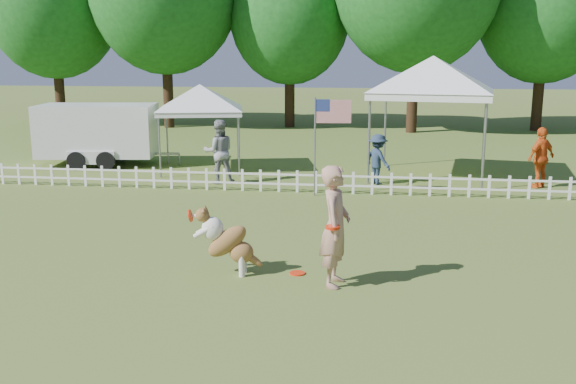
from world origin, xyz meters
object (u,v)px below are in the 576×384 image
object	(u,v)px
handler	(335,226)
spectator_a	(219,152)
spectator_b	(378,159)
canopy_tent_right	(431,119)
cargo_trailer	(98,134)
frisbee_on_turf	(297,273)
flag_pole	(315,147)
spectator_c	(541,158)
dog	(228,241)
canopy_tent_left	(201,128)

from	to	relation	value
handler	spectator_a	size ratio (longest dim) A/B	1.08
spectator_a	spectator_b	distance (m)	4.54
canopy_tent_right	cargo_trailer	world-z (taller)	canopy_tent_right
frisbee_on_turf	spectator_b	distance (m)	8.04
handler	flag_pole	size ratio (longest dim) A/B	0.76
canopy_tent_right	spectator_c	world-z (taller)	canopy_tent_right
handler	dog	xyz separation A→B (m)	(-1.81, 0.27, -0.40)
spectator_b	frisbee_on_turf	bearing A→B (deg)	128.64
cargo_trailer	handler	bearing A→B (deg)	-58.78
frisbee_on_turf	flag_pole	world-z (taller)	flag_pole
handler	cargo_trailer	world-z (taller)	cargo_trailer
handler	spectator_c	xyz separation A→B (m)	(5.17, 8.44, -0.14)
canopy_tent_right	canopy_tent_left	bearing A→B (deg)	-172.70
canopy_tent_right	spectator_b	size ratio (longest dim) A/B	2.45
dog	flag_pole	bearing A→B (deg)	79.89
canopy_tent_right	frisbee_on_turf	bearing A→B (deg)	-98.31
canopy_tent_right	spectator_b	distance (m)	2.30
cargo_trailer	spectator_c	size ratio (longest dim) A/B	2.77
handler	cargo_trailer	size ratio (longest dim) A/B	0.42
dog	spectator_a	distance (m)	7.89
dog	frisbee_on_turf	size ratio (longest dim) A/B	4.40
frisbee_on_turf	spectator_a	bearing A→B (deg)	112.95
frisbee_on_turf	spectator_b	bearing A→B (deg)	80.24
dog	canopy_tent_left	world-z (taller)	canopy_tent_left
cargo_trailer	frisbee_on_turf	bearing A→B (deg)	-59.83
spectator_b	spectator_c	distance (m)	4.48
canopy_tent_right	cargo_trailer	distance (m)	10.80
canopy_tent_left	cargo_trailer	distance (m)	3.68
spectator_b	cargo_trailer	bearing A→B (deg)	36.16
canopy_tent_right	cargo_trailer	bearing A→B (deg)	-174.40
canopy_tent_left	canopy_tent_right	size ratio (longest dim) A/B	0.76
frisbee_on_turf	cargo_trailer	bearing A→B (deg)	128.48
frisbee_on_turf	cargo_trailer	distance (m)	12.68
frisbee_on_turf	flag_pole	size ratio (longest dim) A/B	0.10
handler	canopy_tent_left	xyz separation A→B (m)	(-4.88, 9.90, 0.35)
flag_pole	spectator_a	xyz separation A→B (m)	(-2.88, 1.33, -0.37)
canopy_tent_right	spectator_c	distance (m)	3.32
dog	spectator_c	bearing A→B (deg)	47.26
canopy_tent_left	spectator_c	distance (m)	10.17
handler	cargo_trailer	bearing A→B (deg)	45.24
spectator_c	frisbee_on_turf	bearing A→B (deg)	15.29
frisbee_on_turf	spectator_b	size ratio (longest dim) A/B	0.18
dog	cargo_trailer	bearing A→B (deg)	121.50
cargo_trailer	spectator_a	xyz separation A→B (m)	(4.71, -2.43, -0.12)
spectator_a	spectator_c	world-z (taller)	spectator_a
handler	spectator_c	bearing A→B (deg)	-25.79
handler	canopy_tent_left	distance (m)	11.04
canopy_tent_left	spectator_b	size ratio (longest dim) A/B	1.85
handler	dog	world-z (taller)	handler
handler	dog	size ratio (longest dim) A/B	1.70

